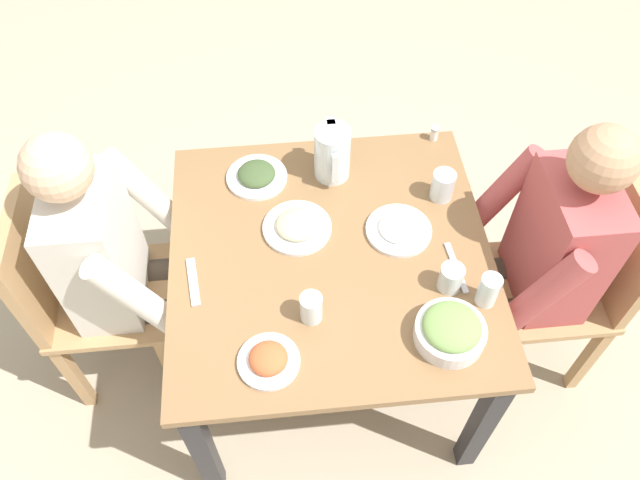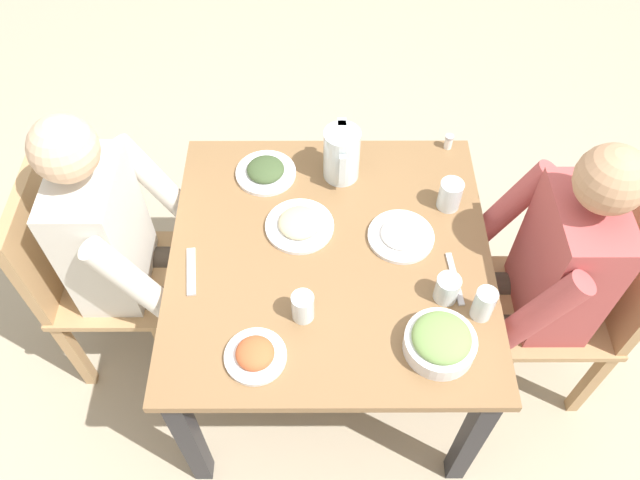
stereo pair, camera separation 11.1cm
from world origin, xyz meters
name	(u,v)px [view 2 (the right image)]	position (x,y,z in m)	size (l,w,h in m)	color
ground_plane	(328,357)	(0.00, 0.00, 0.00)	(8.00, 8.00, 0.00)	tan
dining_table	(330,273)	(0.00, 0.00, 0.60)	(0.99, 0.99, 0.71)	olive
chair_near	(87,271)	(-0.08, -0.83, 0.50)	(0.40, 0.40, 0.88)	tan
chair_far	(580,298)	(0.04, 0.83, 0.50)	(0.40, 0.40, 0.88)	tan
diner_near	(137,245)	(-0.08, -0.62, 0.65)	(0.48, 0.53, 1.18)	silver
diner_far	(530,274)	(0.04, 0.62, 0.65)	(0.48, 0.53, 1.18)	#B24C4C
water_pitcher	(342,155)	(-0.33, 0.04, 0.80)	(0.16, 0.12, 0.19)	silver
salad_bowl	(440,341)	(0.32, 0.30, 0.75)	(0.20, 0.20, 0.09)	white
plate_beans	(300,224)	(-0.10, -0.10, 0.72)	(0.22, 0.22, 0.04)	white
plate_rice_curry	(255,354)	(0.35, -0.21, 0.73)	(0.17, 0.17, 0.05)	white
plate_dolmas	(266,171)	(-0.33, -0.21, 0.72)	(0.20, 0.20, 0.05)	white
plate_yoghurt	(401,235)	(-0.06, 0.22, 0.72)	(0.21, 0.21, 0.04)	white
water_glass_by_pitcher	(303,307)	(0.22, -0.08, 0.76)	(0.06, 0.06, 0.10)	silver
water_glass_center	(450,195)	(-0.19, 0.39, 0.76)	(0.07, 0.07, 0.10)	silver
water_glass_near_right	(447,289)	(0.16, 0.33, 0.75)	(0.07, 0.07, 0.09)	silver
water_glass_near_left	(484,304)	(0.21, 0.43, 0.76)	(0.06, 0.06, 0.11)	silver
salt_shaker	(449,142)	(-0.46, 0.42, 0.73)	(0.03, 0.03, 0.05)	white
fork_near	(191,271)	(0.07, -0.42, 0.71)	(0.17, 0.03, 0.01)	silver
knife_near	(455,279)	(0.09, 0.37, 0.71)	(0.18, 0.02, 0.01)	silver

